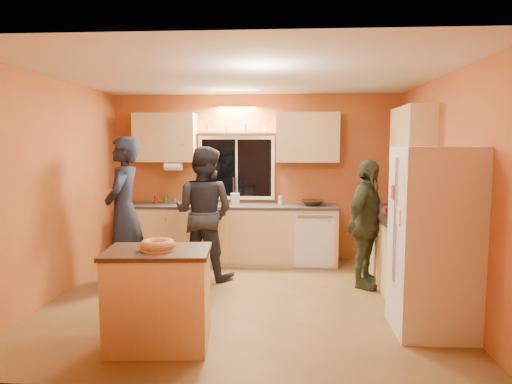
# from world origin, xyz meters

# --- Properties ---
(ground) EXTENTS (4.50, 4.50, 0.00)m
(ground) POSITION_xyz_m (0.00, 0.00, 0.00)
(ground) COLOR brown
(ground) RESTS_ON ground
(room_shell) EXTENTS (4.54, 4.04, 2.61)m
(room_shell) POSITION_xyz_m (0.12, 0.41, 1.62)
(room_shell) COLOR #B66C2E
(room_shell) RESTS_ON ground
(back_counter) EXTENTS (4.23, 0.62, 0.90)m
(back_counter) POSITION_xyz_m (0.01, 1.70, 0.45)
(back_counter) COLOR tan
(back_counter) RESTS_ON ground
(right_counter) EXTENTS (0.62, 1.84, 0.90)m
(right_counter) POSITION_xyz_m (1.95, 0.50, 0.45)
(right_counter) COLOR tan
(right_counter) RESTS_ON ground
(refrigerator) EXTENTS (0.72, 0.70, 1.80)m
(refrigerator) POSITION_xyz_m (1.89, -0.80, 0.90)
(refrigerator) COLOR silver
(refrigerator) RESTS_ON ground
(island) EXTENTS (0.97, 0.70, 0.89)m
(island) POSITION_xyz_m (-0.67, -1.28, 0.45)
(island) COLOR tan
(island) RESTS_ON ground
(bundt_pastry) EXTENTS (0.31, 0.31, 0.09)m
(bundt_pastry) POSITION_xyz_m (-0.67, -1.28, 0.93)
(bundt_pastry) COLOR tan
(bundt_pastry) RESTS_ON island
(person_left) EXTENTS (0.49, 0.72, 1.92)m
(person_left) POSITION_xyz_m (-1.62, 0.54, 0.96)
(person_left) COLOR black
(person_left) RESTS_ON ground
(person_center) EXTENTS (1.03, 0.90, 1.79)m
(person_center) POSITION_xyz_m (-0.64, 0.89, 0.90)
(person_center) COLOR black
(person_center) RESTS_ON ground
(person_right) EXTENTS (0.84, 1.02, 1.63)m
(person_right) POSITION_xyz_m (1.50, 0.59, 0.82)
(person_right) COLOR #2C321F
(person_right) RESTS_ON ground
(mixing_bowl) EXTENTS (0.41, 0.41, 0.08)m
(mixing_bowl) POSITION_xyz_m (0.88, 1.70, 0.94)
(mixing_bowl) COLOR black
(mixing_bowl) RESTS_ON back_counter
(utensil_crock) EXTENTS (0.14, 0.14, 0.17)m
(utensil_crock) POSITION_xyz_m (-0.30, 1.76, 0.99)
(utensil_crock) COLOR beige
(utensil_crock) RESTS_ON back_counter
(potted_plant) EXTENTS (0.31, 0.27, 0.31)m
(potted_plant) POSITION_xyz_m (2.00, -0.17, 1.05)
(potted_plant) COLOR gray
(potted_plant) RESTS_ON right_counter
(red_box) EXTENTS (0.17, 0.13, 0.07)m
(red_box) POSITION_xyz_m (1.89, 1.06, 0.94)
(red_box) COLOR #A02218
(red_box) RESTS_ON right_counter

